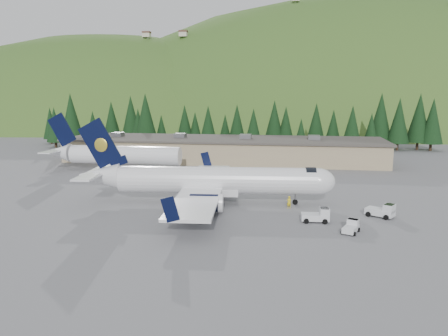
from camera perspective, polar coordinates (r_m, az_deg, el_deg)
ground at (r=61.49m, az=-0.85°, el=-4.63°), size 600.00×600.00×0.00m
airliner at (r=60.86m, az=-1.84°, el=-1.71°), size 36.00×33.80×11.94m
second_airliner at (r=88.70m, az=-14.52°, el=1.76°), size 27.50×11.00×10.05m
baggage_tug_a at (r=53.95m, az=12.14°, el=-6.09°), size 3.36×2.13×1.75m
baggage_tug_b at (r=58.12m, az=20.00°, el=-5.29°), size 3.74×3.23×1.79m
baggage_tug_c at (r=51.02m, az=16.28°, el=-7.41°), size 2.29×2.86×1.37m
terminal_building at (r=98.67m, az=-0.08°, el=2.47°), size 71.00×17.00×6.10m
ramp_worker at (r=59.30m, az=8.49°, el=-4.44°), size 0.73×0.61×1.70m
tree_line at (r=122.26m, az=2.42°, el=6.14°), size 112.87×18.49×13.95m
hills at (r=286.95m, az=17.13°, el=-10.53°), size 614.00×330.00×300.00m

